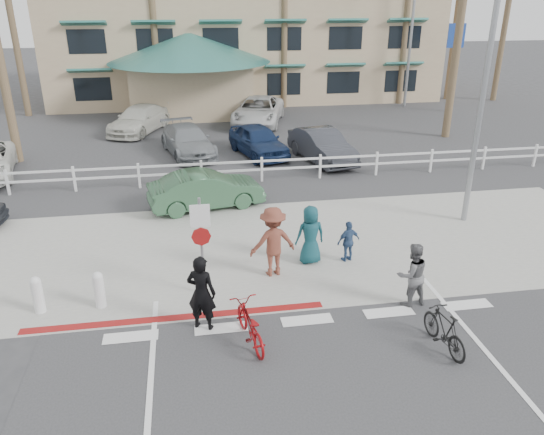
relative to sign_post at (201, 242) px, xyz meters
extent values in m
plane|color=#333335|center=(2.30, -2.20, -1.45)|extent=(140.00, 140.00, 0.00)
cube|color=#333335|center=(2.30, -4.20, -1.45)|extent=(12.00, 16.00, 0.01)
cube|color=gray|center=(2.30, 2.30, -1.44)|extent=(22.00, 7.00, 0.01)
cube|color=#333335|center=(2.30, 6.30, -1.45)|extent=(40.00, 5.00, 0.01)
cube|color=#333335|center=(2.30, 15.80, -1.45)|extent=(50.00, 16.00, 0.01)
cube|color=maroon|center=(-0.70, -1.00, -1.44)|extent=(7.00, 0.25, 0.02)
imported|color=maroon|center=(0.89, -2.21, -1.00)|extent=(0.93, 1.81, 0.91)
imported|color=black|center=(-0.09, -1.48, -0.54)|extent=(0.78, 0.66, 1.82)
imported|color=black|center=(4.93, -3.08, -0.99)|extent=(0.63, 1.58, 0.92)
imported|color=#5D5D5F|center=(4.93, -1.30, -0.64)|extent=(0.87, 0.72, 1.62)
imported|color=brown|center=(1.88, 0.72, -0.48)|extent=(1.35, 0.93, 1.93)
imported|color=#304A73|center=(4.10, 1.14, -0.85)|extent=(0.76, 0.48, 1.21)
imported|color=#113D46|center=(3.02, 1.23, -0.61)|extent=(0.88, 0.63, 1.69)
imported|color=#2F5639|center=(0.37, 5.85, -0.79)|extent=(4.19, 2.16, 1.31)
imported|color=gray|center=(-0.14, 12.65, -0.79)|extent=(2.86, 4.87, 1.33)
imported|color=#132348|center=(3.07, 11.98, -0.74)|extent=(2.74, 4.46, 1.42)
imported|color=#2F3137|center=(5.76, 10.61, -0.74)|extent=(2.42, 4.56, 1.43)
imported|color=beige|center=(-2.65, 17.45, -0.76)|extent=(3.67, 5.13, 1.38)
imported|color=silver|center=(3.96, 18.26, -0.69)|extent=(3.94, 5.95, 1.52)
camera|label=1|loc=(-0.20, -11.72, 5.61)|focal=35.00mm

